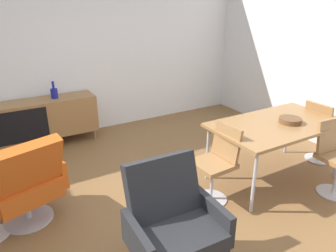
% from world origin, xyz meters
% --- Properties ---
extents(ground_plane, '(8.32, 8.32, 0.00)m').
position_xyz_m(ground_plane, '(0.00, 0.00, 0.00)').
color(ground_plane, brown).
extents(wall_back, '(6.80, 0.12, 2.80)m').
position_xyz_m(wall_back, '(0.00, 2.60, 1.40)').
color(wall_back, white).
rests_on(wall_back, ground_plane).
extents(sideboard, '(1.60, 0.45, 0.72)m').
position_xyz_m(sideboard, '(-0.54, 2.30, 0.44)').
color(sideboard, olive).
rests_on(sideboard, ground_plane).
extents(vase_cobalt, '(0.10, 0.10, 0.26)m').
position_xyz_m(vase_cobalt, '(-0.31, 2.30, 0.80)').
color(vase_cobalt, navy).
rests_on(vase_cobalt, sideboard).
extents(dining_table, '(1.60, 0.90, 0.74)m').
position_xyz_m(dining_table, '(1.75, -0.15, 0.70)').
color(dining_table, olive).
rests_on(dining_table, ground_plane).
extents(wooden_bowl_on_table, '(0.26, 0.26, 0.06)m').
position_xyz_m(wooden_bowl_on_table, '(1.87, -0.22, 0.77)').
color(wooden_bowl_on_table, brown).
rests_on(wooden_bowl_on_table, dining_table).
extents(dining_chair_near_window, '(0.44, 0.42, 0.86)m').
position_xyz_m(dining_chair_near_window, '(0.86, -0.14, 0.47)').
color(dining_chair_near_window, '#9E7042').
rests_on(dining_chair_near_window, ground_plane).
extents(dining_chair_far_end, '(0.43, 0.40, 0.86)m').
position_xyz_m(dining_chair_far_end, '(2.64, -0.15, 0.47)').
color(dining_chair_far_end, '#9E7042').
rests_on(dining_chair_far_end, ground_plane).
extents(dining_chair_front_right, '(0.43, 0.45, 0.86)m').
position_xyz_m(dining_chair_front_right, '(2.10, -0.71, 0.47)').
color(dining_chair_front_right, '#9E7042').
rests_on(dining_chair_front_right, ground_plane).
extents(lounge_chair_red, '(0.83, 0.80, 0.95)m').
position_xyz_m(lounge_chair_red, '(-1.00, 0.45, 0.47)').
color(lounge_chair_red, '#D85919').
rests_on(lounge_chair_red, ground_plane).
extents(armchair_black_shell, '(0.74, 0.68, 0.95)m').
position_xyz_m(armchair_black_shell, '(-0.08, -0.76, 0.47)').
color(armchair_black_shell, '#262628').
rests_on(armchair_black_shell, ground_plane).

